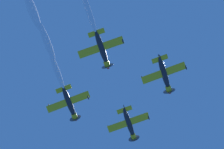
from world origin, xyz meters
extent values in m
ellipsoid|color=#232328|center=(5.22, 4.99, 81.08)|extent=(7.38, 4.99, 1.51)
cylinder|color=yellow|center=(8.30, 6.72, 80.98)|extent=(1.55, 1.71, 1.39)
cone|color=red|center=(8.96, 7.09, 80.96)|extent=(1.01, 0.97, 0.67)
cylinder|color=#3F3F47|center=(8.81, 7.00, 80.97)|extent=(1.43, 2.66, 2.99)
cube|color=yellow|center=(5.00, 4.89, 80.89)|extent=(6.19, 9.28, 1.43)
ellipsoid|color=#232328|center=(2.68, 9.05, 81.49)|extent=(1.06, 0.79, 0.34)
ellipsoid|color=#232328|center=(7.31, 0.73, 80.29)|extent=(1.06, 0.79, 0.34)
cube|color=yellow|center=(2.27, 3.33, 81.23)|extent=(2.62, 3.55, 0.58)
cube|color=#232328|center=(2.25, 3.23, 81.81)|extent=(1.24, 0.90, 1.32)
ellipsoid|color=#1E232D|center=(5.56, 5.11, 81.55)|extent=(1.95, 1.65, 0.89)
ellipsoid|color=#232328|center=(-8.42, 9.94, 79.94)|extent=(7.44, 5.08, 1.57)
cylinder|color=yellow|center=(-5.33, 11.67, 80.03)|extent=(1.64, 1.76, 1.46)
cone|color=red|center=(-4.67, 12.04, 80.04)|extent=(1.05, 0.99, 0.70)
cylinder|color=#3F3F47|center=(-4.83, 11.96, 80.04)|extent=(1.63, 2.74, 3.16)
cube|color=yellow|center=(-8.64, 9.86, 79.75)|extent=(6.13, 9.20, 2.16)
ellipsoid|color=#232328|center=(-10.96, 13.95, 80.71)|extent=(1.08, 0.80, 0.35)
ellipsoid|color=#232328|center=(-6.32, 5.77, 78.78)|extent=(1.08, 0.80, 0.35)
cube|color=yellow|center=(-11.37, 8.27, 79.92)|extent=(2.60, 3.52, 0.84)
cube|color=#232328|center=(-11.39, 8.13, 80.49)|extent=(1.33, 0.96, 1.31)
ellipsoid|color=#1E232D|center=(-8.08, 10.02, 80.42)|extent=(2.00, 1.68, 0.94)
ellipsoid|color=#232328|center=(1.92, -9.23, 79.13)|extent=(7.41, 5.01, 1.61)
cylinder|color=yellow|center=(5.01, -7.49, 79.01)|extent=(1.57, 1.75, 1.44)
cone|color=red|center=(5.67, -7.12, 78.98)|extent=(1.02, 0.99, 0.69)
cylinder|color=#3F3F47|center=(5.52, -7.21, 78.99)|extent=(1.47, 2.76, 3.09)
cube|color=yellow|center=(1.70, -9.31, 78.95)|extent=(6.16, 9.23, 1.86)
ellipsoid|color=#232328|center=(-0.59, -5.18, 79.75)|extent=(1.07, 0.79, 0.36)
ellipsoid|color=#232328|center=(3.99, -13.45, 78.14)|extent=(1.07, 0.79, 0.36)
cube|color=yellow|center=(-1.02, -10.89, 79.30)|extent=(2.61, 3.53, 0.74)
cube|color=#232328|center=(-1.02, -11.00, 79.88)|extent=(1.26, 0.95, 1.33)
ellipsoid|color=#1E232D|center=(2.28, -9.12, 79.59)|extent=(1.96, 1.67, 0.93)
ellipsoid|color=#232328|center=(-11.63, -4.30, 79.24)|extent=(7.40, 5.01, 1.45)
cylinder|color=yellow|center=(-8.54, -2.56, 79.18)|extent=(1.57, 1.72, 1.39)
cone|color=red|center=(-7.88, -2.19, 79.17)|extent=(1.02, 0.97, 0.67)
cylinder|color=#3F3F47|center=(-8.03, -2.28, 79.17)|extent=(1.47, 2.68, 3.03)
cube|color=yellow|center=(-11.85, -4.39, 79.05)|extent=(6.18, 9.27, 1.55)
ellipsoid|color=#232328|center=(-14.16, -0.24, 79.72)|extent=(1.07, 0.79, 0.33)
ellipsoid|color=#232328|center=(-9.53, -8.54, 78.38)|extent=(1.07, 0.79, 0.33)
cube|color=yellow|center=(-14.57, -5.96, 79.35)|extent=(2.62, 3.55, 0.62)
cube|color=#232328|center=(-14.59, -6.06, 79.93)|extent=(1.26, 0.91, 1.31)
ellipsoid|color=#1E232D|center=(-11.28, -4.18, 79.71)|extent=(1.96, 1.65, 0.88)
ellipsoid|color=white|center=(-15.15, 6.07, 79.86)|extent=(8.20, 5.30, 1.21)
ellipsoid|color=white|center=(-20.73, 2.60, 79.82)|extent=(8.35, 5.55, 1.50)
ellipsoid|color=white|center=(-27.17, -0.46, 80.00)|extent=(8.49, 5.81, 1.80)
ellipsoid|color=white|center=(-18.50, -8.10, 79.31)|extent=(8.20, 5.30, 1.21)
camera|label=1|loc=(-24.74, -21.66, 1.94)|focal=61.76mm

